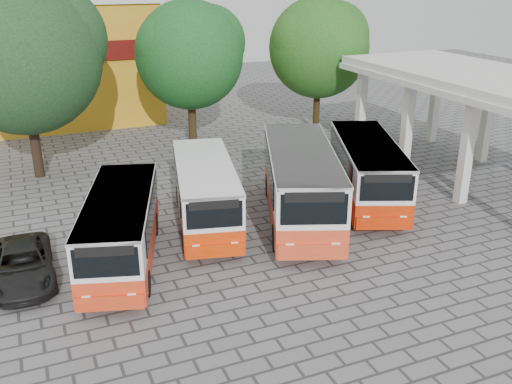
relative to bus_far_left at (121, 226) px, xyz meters
name	(u,v)px	position (x,y,z in m)	size (l,w,h in m)	color
ground	(331,248)	(7.57, -1.89, -1.51)	(90.00, 90.00, 0.00)	slate
terminal_shelter	(485,83)	(18.07, 2.11, 3.40)	(6.80, 15.80, 5.40)	silver
shophouse_block	(2,62)	(-3.43, 24.09, 2.65)	(20.40, 10.40, 8.30)	orange
bus_far_left	(121,226)	(0.00, 0.00, 0.00)	(4.18, 7.70, 2.61)	red
bus_centre_left	(205,190)	(3.85, 2.12, 0.03)	(3.85, 7.80, 2.67)	#DF3200
bus_centre_right	(301,181)	(7.65, 0.94, 0.30)	(5.57, 9.28, 3.13)	red
bus_far_right	(367,168)	(11.43, 1.71, 0.12)	(5.18, 8.41, 2.83)	red
tree_left	(24,51)	(-2.17, 11.19, 4.85)	(7.91, 7.54, 9.88)	black
tree_middle	(191,51)	(6.82, 13.51, 4.11)	(6.58, 6.26, 8.55)	#372814
tree_right	(320,44)	(15.30, 13.55, 4.11)	(6.66, 6.34, 8.58)	#37260F
parked_car	(22,265)	(-3.42, 0.09, -0.90)	(2.04, 4.41, 1.23)	black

